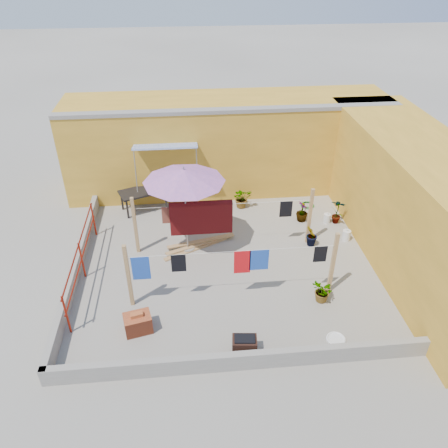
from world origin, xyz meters
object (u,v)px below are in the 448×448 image
Objects in this scene: water_jug_a at (346,235)px; green_hose at (307,205)px; brazier at (244,346)px; white_basin at (336,339)px; patio_umbrella at (184,176)px; brick_stack at (138,323)px; outdoor_table at (143,192)px; plant_back_a at (242,198)px; water_jug_b at (327,218)px.

water_jug_a is 0.81× the size of green_hose.
brazier is 5.39m from water_jug_a.
white_basin is (2.11, 0.15, -0.19)m from brazier.
brick_stack is at bearing -111.79° from patio_umbrella.
patio_umbrella is 1.62× the size of outdoor_table.
plant_back_a is at bearing 59.62° from brick_stack.
water_jug_a is 1.07× the size of water_jug_b.
patio_umbrella reaches higher than water_jug_b.
patio_umbrella is at bearing 130.25° from white_basin.
green_hose is at bearing 107.51° from water_jug_b.
water_jug_b is 1.14m from green_hose.
patio_umbrella is 3.95m from brick_stack.
outdoor_table is 7.79m from white_basin.
plant_back_a reaches higher than brick_stack.
water_jug_a is at bearing 68.27° from white_basin.
patio_umbrella is 4.84× the size of brazier.
patio_umbrella reaches higher than green_hose.
patio_umbrella reaches higher than white_basin.
green_hose is at bearing 106.89° from water_jug_a.
patio_umbrella is 3.29m from outdoor_table.
water_jug_b is 2.87m from plant_back_a.
brick_stack reaches higher than brazier.
outdoor_table reaches higher than white_basin.
brazier is at bearing -97.04° from plant_back_a.
brick_stack is 1.50× the size of green_hose.
outdoor_table is 2.41× the size of brick_stack.
water_jug_b is at bearing 56.13° from brazier.
patio_umbrella reaches higher than brick_stack.
water_jug_b reaches higher than white_basin.
water_jug_b is (-0.29, 1.01, -0.01)m from water_jug_a.
plant_back_a reaches higher than white_basin.
patio_umbrella is 3.89× the size of brick_stack.
water_jug_a is (3.64, 3.98, -0.06)m from brazier.
water_jug_a is at bearing -21.52° from outdoor_table.
brick_stack is at bearing -120.38° from plant_back_a.
brazier reaches higher than green_hose.
patio_umbrella is 3.58m from plant_back_a.
white_basin is at bearing -77.53° from plant_back_a.
outdoor_table is 6.04m from water_jug_b.
brick_stack is at bearing -152.83° from water_jug_a.
white_basin is 1.15× the size of water_jug_a.
plant_back_a is at bearing 175.93° from green_hose.
white_basin is 6.23m from plant_back_a.
green_hose is at bearing 26.90° from patio_umbrella.
brazier is at bearing -123.87° from water_jug_b.
brick_stack is 6.17m from plant_back_a.
outdoor_table is 4.44× the size of water_jug_a.
water_jug_a is at bearing 47.56° from brazier.
patio_umbrella reaches higher than water_jug_a.
outdoor_table is 5.55m from green_hose.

